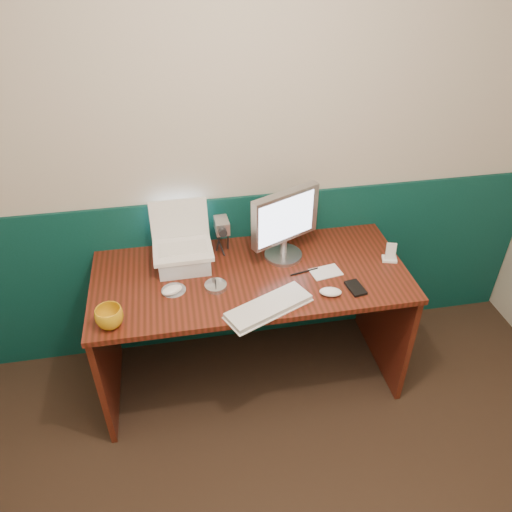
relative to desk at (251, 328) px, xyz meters
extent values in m
cube|color=#BBB09E|center=(0.01, 0.37, 0.88)|extent=(3.50, 0.04, 2.50)
cube|color=#07322A|center=(0.01, 0.36, 0.12)|extent=(3.48, 0.02, 1.00)
cube|color=#351509|center=(0.00, 0.00, 0.00)|extent=(1.60, 0.70, 0.75)
cube|color=silver|center=(-0.33, 0.13, 0.42)|extent=(0.26, 0.22, 0.09)
cube|color=silver|center=(0.04, -0.28, 0.39)|extent=(0.43, 0.30, 0.02)
ellipsoid|color=white|center=(0.35, -0.23, 0.39)|extent=(0.12, 0.09, 0.04)
ellipsoid|color=white|center=(-0.40, -0.08, 0.39)|extent=(0.12, 0.10, 0.03)
imported|color=#CB9313|center=(-0.68, -0.26, 0.42)|extent=(0.16, 0.16, 0.10)
cylinder|color=#B0BAC1|center=(-0.19, -0.08, 0.39)|extent=(0.11, 0.11, 0.02)
cylinder|color=silver|center=(-0.39, -0.06, 0.38)|extent=(0.12, 0.12, 0.00)
cylinder|color=black|center=(0.27, -0.03, 0.38)|extent=(0.15, 0.04, 0.01)
cube|color=silver|center=(0.38, -0.05, 0.38)|extent=(0.17, 0.13, 0.00)
cube|color=white|center=(0.74, -0.01, 0.38)|extent=(0.09, 0.08, 0.01)
cube|color=silver|center=(0.74, -0.01, 0.43)|extent=(0.06, 0.04, 0.09)
cube|color=black|center=(0.48, -0.21, 0.38)|extent=(0.09, 0.13, 0.01)
camera|label=1|loc=(-0.33, -1.97, 1.93)|focal=35.00mm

